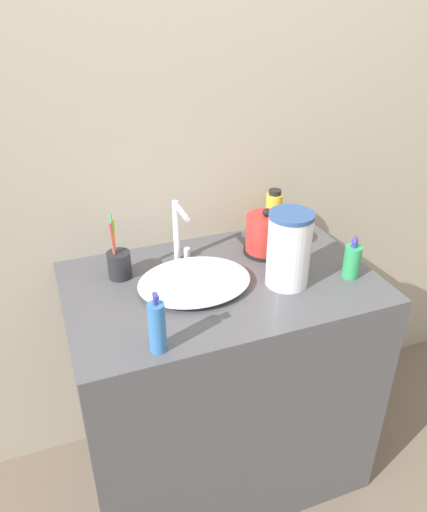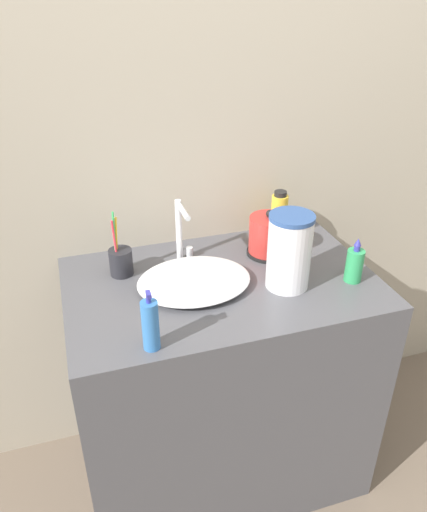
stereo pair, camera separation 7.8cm
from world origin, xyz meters
name	(u,v)px [view 2 (the right image)]	position (x,y,z in m)	size (l,w,h in m)	color
wall_back	(192,131)	(0.00, 0.66, 1.30)	(6.00, 0.04, 2.60)	#ADA38E
vanity_counter	(221,382)	(0.00, 0.32, 0.45)	(1.02, 0.64, 0.89)	#4C4C51
sink_basin	(194,280)	(-0.09, 0.32, 0.92)	(0.37, 0.30, 0.05)	white
faucet	(181,229)	(-0.09, 0.49, 1.02)	(0.06, 0.14, 0.22)	silver
electric_kettle	(269,237)	(0.22, 0.44, 0.96)	(0.15, 0.15, 0.17)	black
toothbrush_cup	(121,261)	(-0.31, 0.46, 0.94)	(0.08, 0.08, 0.23)	#232328
lotion_bottle	(150,325)	(-0.29, 0.06, 0.97)	(0.05, 0.05, 0.18)	#3370B7
shampoo_bottle	(279,216)	(0.30, 0.55, 0.98)	(0.06, 0.06, 0.19)	gold
mouthwash_bottle	(354,265)	(0.41, 0.19, 0.95)	(0.06, 0.06, 0.16)	#2D9956
water_pitcher	(289,251)	(0.19, 0.23, 1.02)	(0.14, 0.14, 0.25)	silver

